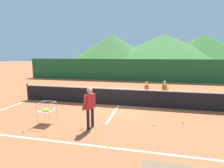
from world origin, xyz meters
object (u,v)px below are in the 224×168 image
student_0 (146,89)px  student_1 (164,88)px  instructor (90,104)px  tennis_ball_5 (40,109)px  tennis_ball_2 (154,125)px  tennis_ball_4 (24,132)px  ball_cart (47,110)px  tennis_ball_3 (183,123)px  tennis_ball_0 (66,110)px  tennis_ball_1 (108,146)px  tennis_net (119,97)px

student_0 → student_1: bearing=23.2°
instructor → tennis_ball_5: bearing=154.6°
student_0 → student_1: student_1 is taller
tennis_ball_5 → tennis_ball_2: bearing=-8.0°
tennis_ball_4 → ball_cart: bearing=71.5°
tennis_ball_4 → tennis_ball_3: bearing=20.7°
tennis_ball_0 → tennis_ball_5: 1.39m
tennis_ball_2 → student_0: bearing=96.2°
student_0 → tennis_ball_1: student_0 is taller
tennis_ball_2 → tennis_ball_3: same height
student_1 → tennis_ball_5: size_ratio=18.08×
tennis_ball_4 → tennis_ball_1: bearing=-5.5°
tennis_net → instructor: (-0.52, -3.33, 0.47)m
tennis_ball_5 → ball_cart: bearing=-46.8°
tennis_ball_1 → tennis_ball_5: (-4.38, 2.86, 0.00)m
tennis_ball_1 → tennis_ball_4: size_ratio=1.00×
instructor → student_1: instructor is taller
tennis_ball_2 → tennis_ball_5: (-5.80, 0.82, 0.00)m
tennis_net → tennis_ball_3: (3.13, -2.06, -0.47)m
tennis_net → student_0: size_ratio=9.85×
instructor → tennis_ball_2: 2.73m
tennis_ball_0 → tennis_ball_3: size_ratio=1.00×
student_0 → ball_cart: student_0 is taller
tennis_ball_1 → tennis_ball_5: 5.23m
ball_cart → tennis_ball_0: size_ratio=13.22×
student_1 → tennis_net: bearing=-144.2°
student_1 → tennis_ball_3: bearing=-82.4°
tennis_ball_0 → tennis_ball_4: bearing=-95.7°
ball_cart → tennis_ball_2: ball_cart is taller
ball_cart → tennis_ball_3: bearing=12.3°
tennis_net → tennis_ball_1: 4.65m
student_1 → tennis_ball_4: (-5.38, -6.16, -0.71)m
tennis_ball_4 → student_1: bearing=48.8°
ball_cart → instructor: bearing=-2.0°
tennis_ball_3 → instructor: bearing=-160.7°
tennis_ball_1 → tennis_ball_3: (2.62, 2.54, 0.00)m
ball_cart → tennis_ball_5: ball_cart is taller
tennis_ball_1 → tennis_net: bearing=96.3°
student_1 → tennis_ball_2: size_ratio=18.08×
tennis_ball_3 → ball_cart: bearing=-167.7°
tennis_net → student_1: (2.60, 1.87, 0.24)m
tennis_ball_3 → student_1: bearing=97.6°
ball_cart → tennis_ball_2: size_ratio=13.22×
tennis_ball_2 → ball_cart: bearing=-170.8°
tennis_ball_0 → tennis_ball_5: same height
tennis_ball_3 → tennis_ball_4: 6.31m
tennis_ball_0 → tennis_ball_1: (3.01, -3.11, 0.00)m
tennis_net → instructor: instructor is taller
tennis_ball_3 → tennis_ball_5: 7.01m
tennis_ball_0 → ball_cart: bearing=-88.0°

